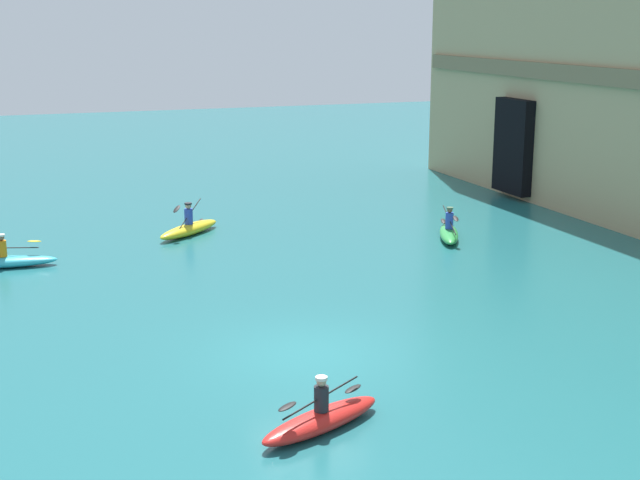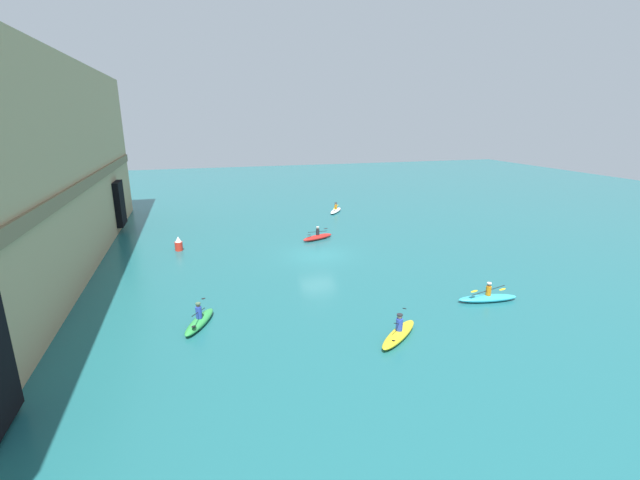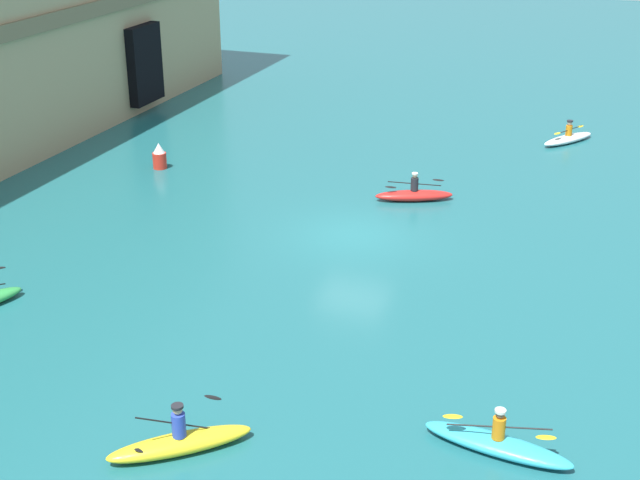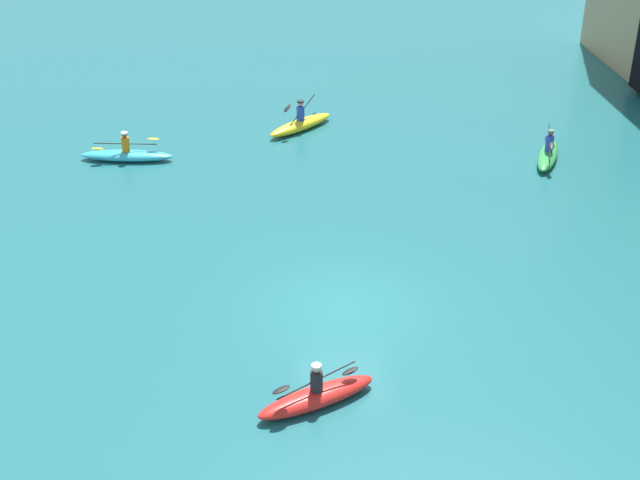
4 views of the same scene
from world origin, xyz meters
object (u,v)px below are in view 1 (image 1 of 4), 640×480
kayak_green (449,233)px  kayak_yellow (189,228)px  kayak_cyan (3,261)px  kayak_red (321,418)px

kayak_green → kayak_yellow: (-3.88, -8.72, 0.01)m
kayak_green → kayak_cyan: (-1.51, -15.26, -0.03)m
kayak_green → kayak_yellow: kayak_yellow is taller
kayak_yellow → kayak_red: kayak_yellow is taller
kayak_cyan → kayak_green: bearing=-177.6°
kayak_green → kayak_red: kayak_green is taller
kayak_green → kayak_cyan: size_ratio=0.85×
kayak_green → kayak_yellow: bearing=91.2°
kayak_cyan → kayak_yellow: kayak_yellow is taller
kayak_green → kayak_cyan: 15.34m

